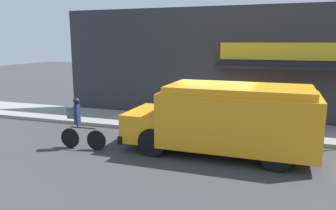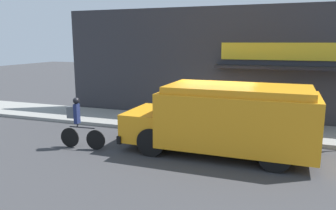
% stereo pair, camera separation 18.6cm
% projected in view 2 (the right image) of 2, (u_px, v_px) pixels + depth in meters
% --- Properties ---
extents(ground_plane, '(70.00, 70.00, 0.00)m').
position_uv_depth(ground_plane, '(215.00, 138.00, 11.45)').
color(ground_plane, '#38383A').
extents(sidewalk, '(28.00, 2.58, 0.14)m').
position_uv_depth(sidewalk, '(222.00, 127.00, 12.63)').
color(sidewalk, gray).
rests_on(sidewalk, ground_plane).
extents(storefront, '(15.13, 1.08, 4.74)m').
position_uv_depth(storefront, '(232.00, 65.00, 13.46)').
color(storefront, '#2D2D33').
rests_on(storefront, ground_plane).
extents(school_bus, '(5.62, 2.77, 2.07)m').
position_uv_depth(school_bus, '(226.00, 118.00, 9.68)').
color(school_bus, orange).
rests_on(school_bus, ground_plane).
extents(cyclist, '(1.54, 0.21, 1.62)m').
position_uv_depth(cyclist, '(78.00, 124.00, 10.21)').
color(cyclist, black).
rests_on(cyclist, ground_plane).
extents(trash_bin, '(0.60, 0.60, 0.91)m').
position_uv_depth(trash_bin, '(281.00, 116.00, 12.17)').
color(trash_bin, '#38383D').
rests_on(trash_bin, sidewalk).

